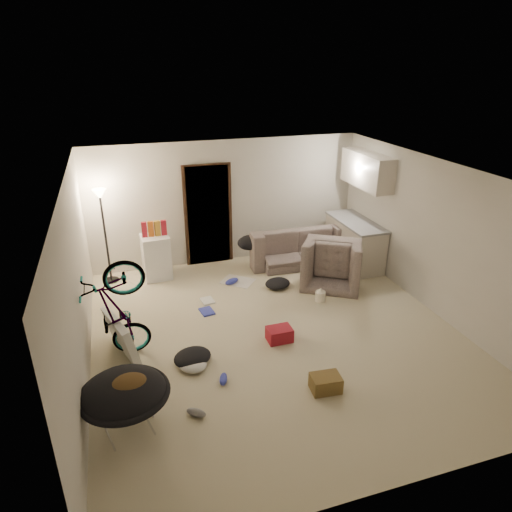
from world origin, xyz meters
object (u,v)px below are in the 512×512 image
object	(u,v)px
drink_case_b	(279,334)
juicer	(320,295)
saucer_chair	(125,400)
sofa	(294,248)
drink_case_a	(326,383)
kitchen_counter	(354,243)
bicycle	(120,333)
tv_box	(121,336)
floor_lamp	(103,216)
mini_fridge	(156,257)
armchair	(333,264)

from	to	relation	value
drink_case_b	juicer	xyz separation A→B (m)	(1.11, 0.94, -0.00)
saucer_chair	juicer	size ratio (longest dim) A/B	3.94
saucer_chair	juicer	bearing A→B (deg)	31.93
sofa	drink_case_b	xyz separation A→B (m)	(-1.32, -2.67, -0.18)
juicer	drink_case_a	bearing A→B (deg)	-113.35
kitchen_counter	bicycle	size ratio (longest dim) A/B	0.94
bicycle	drink_case_b	xyz separation A→B (m)	(2.28, -0.25, -0.31)
sofa	juicer	size ratio (longest dim) A/B	7.63
drink_case_a	tv_box	bearing A→B (deg)	151.48
floor_lamp	sofa	xyz separation A→B (m)	(3.69, -0.20, -1.02)
mini_fridge	drink_case_b	world-z (taller)	mini_fridge
sofa	mini_fridge	bearing A→B (deg)	-0.22
drink_case_a	sofa	bearing A→B (deg)	78.69
sofa	drink_case_a	size ratio (longest dim) A/B	5.20
floor_lamp	saucer_chair	size ratio (longest dim) A/B	1.79
kitchen_counter	tv_box	bearing A→B (deg)	-158.83
floor_lamp	armchair	xyz separation A→B (m)	(4.05, -1.26, -0.96)
floor_lamp	drink_case_b	world-z (taller)	floor_lamp
juicer	sofa	bearing A→B (deg)	83.31
kitchen_counter	drink_case_b	size ratio (longest dim) A/B	4.06
floor_lamp	mini_fridge	world-z (taller)	floor_lamp
armchair	saucer_chair	xyz separation A→B (m)	(-3.95, -2.78, 0.09)
mini_fridge	saucer_chair	size ratio (longest dim) A/B	0.85
sofa	mini_fridge	size ratio (longest dim) A/B	2.29
drink_case_b	saucer_chair	bearing A→B (deg)	-153.10
sofa	bicycle	world-z (taller)	bicycle
saucer_chair	drink_case_a	bearing A→B (deg)	-1.43
sofa	kitchen_counter	bearing A→B (deg)	160.21
kitchen_counter	juicer	distance (m)	1.88
floor_lamp	saucer_chair	world-z (taller)	floor_lamp
tv_box	juicer	size ratio (longest dim) A/B	3.50
armchair	mini_fridge	xyz separation A→B (m)	(-3.18, 1.16, 0.09)
kitchen_counter	drink_case_b	distance (m)	3.32
drink_case_a	kitchen_counter	bearing A→B (deg)	61.58
kitchen_counter	saucer_chair	bearing A→B (deg)	-144.34
mini_fridge	juicer	xyz separation A→B (m)	(2.62, -1.83, -0.32)
drink_case_a	saucer_chair	bearing A→B (deg)	-176.44
kitchen_counter	mini_fridge	xyz separation A→B (m)	(-3.96, 0.55, -0.01)
floor_lamp	mini_fridge	bearing A→B (deg)	-6.54
bicycle	drink_case_a	distance (m)	2.89
armchair	saucer_chair	bearing A→B (deg)	66.78
floor_lamp	bicycle	xyz separation A→B (m)	(0.10, -2.62, -0.89)
mini_fridge	kitchen_counter	bearing A→B (deg)	-11.31
floor_lamp	mini_fridge	xyz separation A→B (m)	(0.87, -0.10, -0.88)
floor_lamp	juicer	world-z (taller)	floor_lamp
saucer_chair	drink_case_b	size ratio (longest dim) A/B	2.75
drink_case_a	drink_case_b	distance (m)	1.25
drink_case_a	drink_case_b	xyz separation A→B (m)	(-0.17, 1.24, -0.00)
sofa	armchair	world-z (taller)	armchair
mini_fridge	saucer_chair	world-z (taller)	mini_fridge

